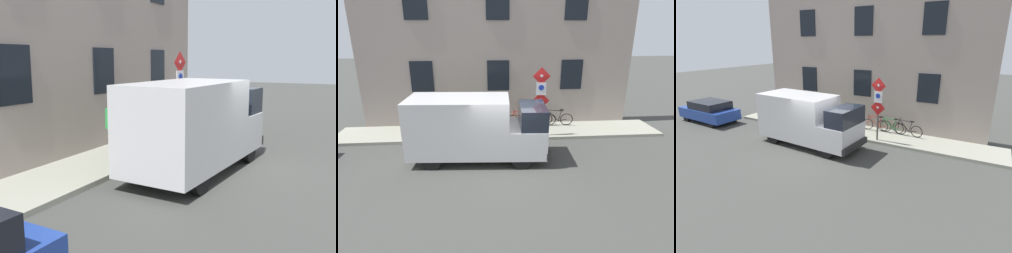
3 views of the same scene
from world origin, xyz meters
TOP-DOWN VIEW (x-y plane):
  - ground_plane at (0.00, 0.00)m, footprint 80.00×80.00m
  - sidewalk_slab at (3.46, 0.00)m, footprint 2.17×15.65m
  - building_facade at (4.89, 0.00)m, footprint 0.75×13.65m
  - sign_post_stacked at (2.58, -1.80)m, footprint 0.17×0.56m
  - delivery_van at (0.68, 1.13)m, footprint 2.34×5.45m
  - bicycle_black at (4.00, -2.95)m, footprint 0.46×1.71m
  - bicycle_green at (4.00, -2.07)m, footprint 0.46×1.72m
  - bicycle_red at (3.99, -1.19)m, footprint 0.46×1.71m
  - pedestrian at (3.43, 1.09)m, footprint 0.35×0.45m
  - litter_bin at (2.72, 1.86)m, footprint 0.44×0.44m

SIDE VIEW (x-z plane):
  - ground_plane at x=0.00m, z-range 0.00..0.00m
  - sidewalk_slab at x=3.46m, z-range 0.00..0.14m
  - bicycle_black at x=4.00m, z-range 0.07..0.96m
  - bicycle_green at x=4.00m, z-range 0.07..0.96m
  - bicycle_red at x=3.99m, z-range 0.07..0.96m
  - litter_bin at x=2.72m, z-range 0.14..1.04m
  - pedestrian at x=3.43m, z-range 0.21..1.93m
  - delivery_van at x=0.68m, z-range 0.08..2.58m
  - sign_post_stacked at x=2.58m, z-range 0.59..3.66m
  - building_facade at x=4.89m, z-range 0.00..8.39m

